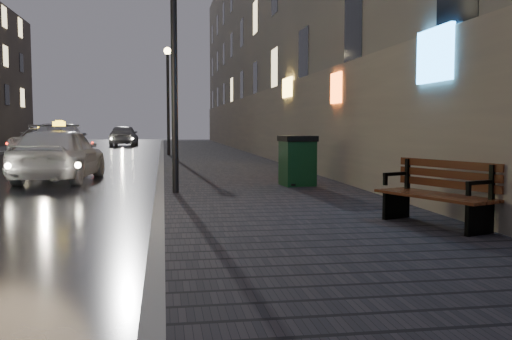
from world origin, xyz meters
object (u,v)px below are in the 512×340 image
Objects in this scene: lamp_near at (174,38)px; taxi_near at (60,154)px; bench at (439,193)px; car_far at (124,135)px; taxi_far at (41,141)px; lamp_far at (168,87)px; taxi_mid at (60,142)px; trash_bin at (297,160)px.

lamp_near reaches higher than taxi_near.
car_far reaches higher than bench.
taxi_near is 0.88× the size of taxi_far.
car_far is at bearing 95.66° from lamp_near.
taxi_far is (-10.67, 25.29, 0.11)m from bench.
lamp_far is 17.86m from car_far.
lamp_near is at bearing 102.78° from taxi_mid.
taxi_far is (-6.94, 4.53, -2.75)m from lamp_far.
car_far is (1.74, 18.02, -0.03)m from taxi_mid.
car_far is at bearing -84.00° from taxi_near.
bench is at bearing -79.80° from lamp_far.
car_far is (-6.29, 32.30, 0.06)m from trash_bin.
lamp_far reaches higher than taxi_far.
lamp_near reaches higher than taxi_far.
lamp_near is 0.99× the size of taxi_far.
lamp_far is 0.99× the size of taxi_far.
taxi_mid is at bearing -172.40° from lamp_far.
taxi_mid is (-8.04, 14.28, 0.09)m from trash_bin.
bench is 11.77m from taxi_near.
trash_bin is 0.26× the size of taxi_near.
lamp_near reaches higher than taxi_mid.
taxi_mid reaches higher than bench.
taxi_near is 0.79× the size of taxi_mid.
bench is at bearing 108.17° from taxi_mid.
trash_bin is at bearing -57.91° from taxi_far.
taxi_mid is 1.11× the size of taxi_far.
taxi_near reaches higher than bench.
taxi_mid is at bearing 113.23° from trash_bin.
bench is at bearing -51.87° from lamp_near.
bench is 5.86m from trash_bin.
lamp_near is 0.89× the size of taxi_mid.
taxi_far reaches higher than bench.
bench is 21.92m from taxi_mid.
lamp_far reaches higher than trash_bin.
lamp_near is at bearing 107.01° from bench.
taxi_near is at bearing 92.55° from car_far.
taxi_near is 10.76m from taxi_mid.
lamp_near is 33.62m from car_far.
bench is at bearing -88.80° from trash_bin.
car_far reaches higher than taxi_far.
taxi_near is at bearing -106.00° from lamp_far.
trash_bin is 16.38m from taxi_mid.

